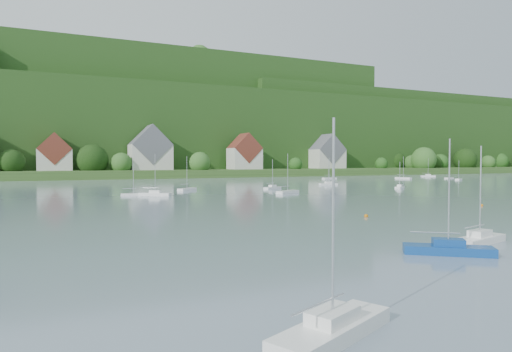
{
  "coord_description": "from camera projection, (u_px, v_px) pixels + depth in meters",
  "views": [
    {
      "loc": [
        -31.82,
        5.19,
        6.54
      ],
      "look_at": [
        -0.05,
        75.0,
        4.0
      ],
      "focal_mm": 31.94,
      "sensor_mm": 36.0,
      "label": 1
    }
  ],
  "objects": [
    {
      "name": "village_building_2",
      "position": [
        150.0,
        152.0,
        181.42
      ],
      "size": [
        16.0,
        11.44,
        18.0
      ],
      "color": "beige",
      "rests_on": "far_shore_strip"
    },
    {
      "name": "village_building_3",
      "position": [
        244.0,
        154.0,
        196.19
      ],
      "size": [
        13.0,
        10.4,
        15.5
      ],
      "color": "beige",
      "rests_on": "far_shore_strip"
    },
    {
      "name": "mooring_buoy_3",
      "position": [
        366.0,
        217.0,
        52.95
      ],
      "size": [
        0.46,
        0.46,
        0.46
      ],
      "primitive_type": "sphere",
      "color": "orange",
      "rests_on": "ground"
    },
    {
      "name": "near_sailboat_0",
      "position": [
        333.0,
        327.0,
        16.73
      ],
      "size": [
        6.17,
        4.02,
        8.12
      ],
      "rotation": [
        0.0,
        0.0,
        0.43
      ],
      "color": "white",
      "rests_on": "ground"
    },
    {
      "name": "near_sailboat_1",
      "position": [
        448.0,
        248.0,
        31.84
      ],
      "size": [
        5.78,
        4.98,
        8.1
      ],
      "rotation": [
        0.0,
        0.0,
        -0.66
      ],
      "color": "navy",
      "rests_on": "ground"
    },
    {
      "name": "village_building_1",
      "position": [
        54.0,
        155.0,
        167.89
      ],
      "size": [
        12.0,
        9.36,
        14.0
      ],
      "color": "beige",
      "rests_on": "far_shore_strip"
    },
    {
      "name": "far_shore_strip",
      "position": [
        133.0,
        173.0,
        190.56
      ],
      "size": [
        600.0,
        60.0,
        3.0
      ],
      "primitive_type": "cube",
      "color": "#2F4C1C",
      "rests_on": "ground"
    },
    {
      "name": "mooring_buoy_2",
      "position": [
        482.0,
        206.0,
        65.82
      ],
      "size": [
        0.39,
        0.39,
        0.39
      ],
      "primitive_type": "sphere",
      "color": "orange",
      "rests_on": "ground"
    },
    {
      "name": "near_sailboat_3",
      "position": [
        480.0,
        238.0,
        35.98
      ],
      "size": [
        5.95,
        3.0,
        7.73
      ],
      "rotation": [
        0.0,
        0.0,
        0.26
      ],
      "color": "white",
      "rests_on": "ground"
    },
    {
      "name": "forested_ridge",
      "position": [
        112.0,
        132.0,
        252.39
      ],
      "size": [
        620.0,
        181.22,
        69.89
      ],
      "color": "#1A3A12",
      "rests_on": "ground"
    },
    {
      "name": "village_building_4",
      "position": [
        327.0,
        155.0,
        218.45
      ],
      "size": [
        15.0,
        10.4,
        16.5
      ],
      "color": "beige",
      "rests_on": "far_shore_strip"
    },
    {
      "name": "far_sailboat_cluster",
      "position": [
        209.0,
        185.0,
        118.01
      ],
      "size": [
        202.95,
        72.86,
        8.71
      ],
      "color": "white",
      "rests_on": "ground"
    }
  ]
}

